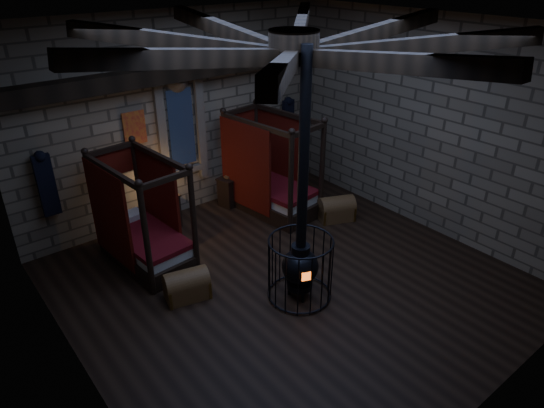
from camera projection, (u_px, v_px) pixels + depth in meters
room at (289, 61)px, 6.79m from camera, size 7.02×7.02×4.29m
bed_left at (144, 236)px, 8.83m from camera, size 1.17×2.00×2.00m
bed_right at (270, 187)px, 10.64m from camera, size 1.32×2.15×2.13m
trunk_left at (187, 285)px, 7.96m from camera, size 0.80×0.61×0.52m
trunk_right at (336, 209)px, 10.33m from camera, size 0.85×0.72×0.54m
nightstand_left at (167, 211)px, 9.94m from camera, size 0.54×0.52×0.90m
nightstand_right at (229, 191)px, 10.87m from camera, size 0.49×0.48×0.73m
stove at (300, 264)px, 7.80m from camera, size 1.06×1.06×4.05m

